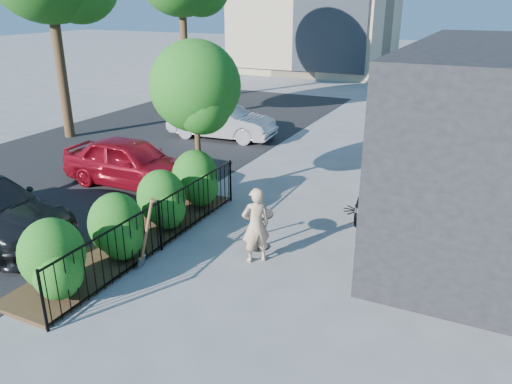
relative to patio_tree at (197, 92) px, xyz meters
The scene contains 11 objects.
ground 4.50m from the patio_tree, 50.96° to the right, with size 120.00×120.00×0.00m, color gray.
fence 3.61m from the patio_tree, 75.06° to the right, with size 0.05×6.05×1.10m.
planting_bed 3.88m from the patio_tree, 89.26° to the right, with size 1.30×6.00×0.08m, color #382616.
shrubs 3.37m from the patio_tree, 87.08° to the right, with size 1.10×5.60×1.24m.
patio_tree is the anchor object (origin of this frame).
street 5.51m from the patio_tree, behind, with size 9.00×30.00×0.01m, color black.
cafe_table 3.78m from the patio_tree, 35.67° to the right, with size 0.62×0.62×0.83m.
woman 4.06m from the patio_tree, 40.75° to the right, with size 0.56×0.37×1.54m, color tan.
shovel 4.21m from the patio_tree, 74.54° to the right, with size 0.52×0.20×1.55m.
car_red 3.10m from the patio_tree, behind, with size 1.58×3.92×1.34m, color maroon.
car_silver 6.44m from the patio_tree, 114.28° to the left, with size 1.38×3.96×1.30m, color #ABABB0.
Camera 1 is at (4.24, -7.42, 4.85)m, focal length 35.00 mm.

